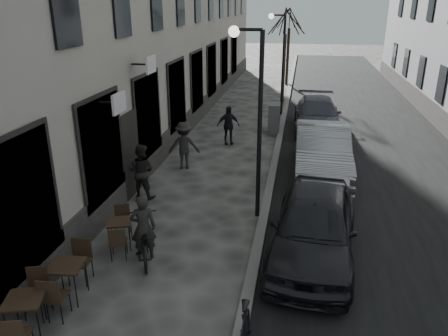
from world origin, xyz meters
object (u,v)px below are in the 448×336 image
(utility_cabinet, at_px, (274,119))
(tree_far, at_px, (290,17))
(bicycle, at_px, (144,239))
(bistro_set_a, at_px, (26,313))
(bistro_set_b, at_px, (68,278))
(car_far, at_px, (317,115))
(car_mid, at_px, (322,151))
(streetlamp_far, at_px, (280,53))
(tree_near, at_px, (286,20))
(pedestrian_near, at_px, (142,171))
(pedestrian_far, at_px, (228,125))
(streetlamp_near, at_px, (254,105))
(pedestrian_mid, at_px, (184,145))
(car_near, at_px, (314,226))
(bistro_set_c, at_px, (120,231))

(utility_cabinet, bearing_deg, tree_far, 88.73)
(utility_cabinet, height_order, bicycle, utility_cabinet)
(utility_cabinet, bearing_deg, bistro_set_a, -105.15)
(bistro_set_a, bearing_deg, tree_far, 65.60)
(bistro_set_b, distance_m, car_far, 14.38)
(bistro_set_a, bearing_deg, car_far, 52.87)
(car_mid, bearing_deg, streetlamp_far, 102.50)
(tree_near, xyz_separation_m, pedestrian_near, (-3.49, -14.36, -3.82))
(pedestrian_far, bearing_deg, utility_cabinet, 25.13)
(streetlamp_near, distance_m, bistro_set_a, 6.91)
(tree_near, bearing_deg, streetlamp_far, -91.38)
(car_mid, bearing_deg, tree_near, 98.74)
(car_mid, bearing_deg, streetlamp_near, -120.25)
(tree_far, distance_m, pedestrian_near, 21.00)
(pedestrian_mid, relative_size, car_near, 0.36)
(bistro_set_c, xyz_separation_m, pedestrian_mid, (0.12, 5.54, 0.43))
(bicycle, bearing_deg, pedestrian_near, -89.84)
(streetlamp_near, bearing_deg, pedestrian_mid, 130.40)
(bistro_set_a, distance_m, pedestrian_far, 11.89)
(streetlamp_far, bearing_deg, pedestrian_mid, -107.93)
(car_near, bearing_deg, bicycle, -163.72)
(streetlamp_far, bearing_deg, bistro_set_b, -101.03)
(tree_far, relative_size, car_mid, 1.12)
(pedestrian_far, bearing_deg, streetlamp_far, 50.32)
(tree_near, relative_size, tree_far, 1.00)
(pedestrian_mid, bearing_deg, car_mid, 168.87)
(pedestrian_near, bearing_deg, bicycle, 117.41)
(pedestrian_far, distance_m, car_mid, 4.68)
(bistro_set_b, xyz_separation_m, car_near, (4.83, 2.46, 0.31))
(bistro_set_c, relative_size, car_mid, 0.28)
(tree_near, bearing_deg, pedestrian_mid, -103.86)
(bicycle, relative_size, car_near, 0.40)
(bicycle, height_order, pedestrian_far, pedestrian_far)
(utility_cabinet, xyz_separation_m, pedestrian_near, (-3.46, -7.69, 0.17))
(streetlamp_near, relative_size, car_far, 1.00)
(bistro_set_c, distance_m, pedestrian_far, 8.70)
(streetlamp_far, xyz_separation_m, car_near, (1.66, -13.84, -2.36))
(bicycle, bearing_deg, tree_near, -117.87)
(car_mid, xyz_separation_m, car_far, (-0.04, 5.58, -0.10))
(pedestrian_mid, bearing_deg, tree_near, -117.86)
(streetlamp_near, xyz_separation_m, bicycle, (-2.19, -2.60, -2.67))
(bistro_set_b, distance_m, pedestrian_near, 4.96)
(utility_cabinet, bearing_deg, streetlamp_far, 89.56)
(tree_far, distance_m, pedestrian_far, 15.23)
(tree_near, relative_size, bistro_set_b, 3.52)
(bistro_set_b, xyz_separation_m, car_far, (5.14, 13.43, 0.25))
(streetlamp_near, relative_size, utility_cabinet, 3.74)
(car_near, xyz_separation_m, car_mid, (0.34, 5.39, 0.04))
(streetlamp_near, bearing_deg, car_far, 77.88)
(streetlamp_far, distance_m, bistro_set_b, 16.82)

